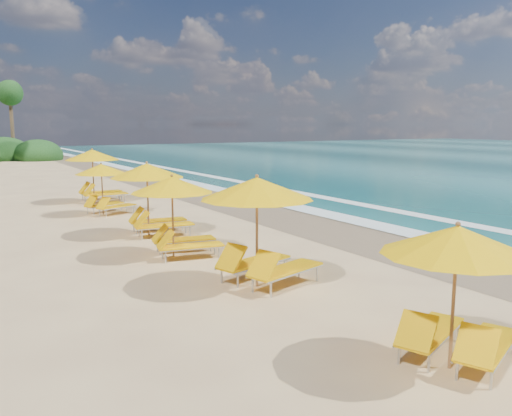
{
  "coord_description": "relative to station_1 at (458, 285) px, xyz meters",
  "views": [
    {
      "loc": [
        -7.89,
        -13.11,
        3.62
      ],
      "look_at": [
        0.0,
        0.0,
        1.2
      ],
      "focal_mm": 37.17,
      "sensor_mm": 36.0,
      "label": 1
    }
  ],
  "objects": [
    {
      "name": "station_6",
      "position": [
        -0.1,
        20.18,
        0.16
      ],
      "size": [
        2.74,
        2.53,
        2.53
      ],
      "rotation": [
        0.0,
        0.0,
        -0.02
      ],
      "color": "olive",
      "rests_on": "ground"
    },
    {
      "name": "wet_sand",
      "position": [
        5.38,
        8.14,
        -1.25
      ],
      "size": [
        4.0,
        160.0,
        0.01
      ],
      "primitive_type": "cube",
      "color": "#826A4D",
      "rests_on": "ground"
    },
    {
      "name": "station_3",
      "position": [
        -0.91,
        8.44,
        0.02
      ],
      "size": [
        2.76,
        2.64,
        2.28
      ],
      "rotation": [
        0.0,
        0.0,
        -0.2
      ],
      "color": "olive",
      "rests_on": "ground"
    },
    {
      "name": "ground",
      "position": [
        1.38,
        8.14,
        -1.26
      ],
      "size": [
        160.0,
        160.0,
        0.0
      ],
      "primitive_type": "plane",
      "color": "#D1B57B",
      "rests_on": "ground"
    },
    {
      "name": "station_1",
      "position": [
        0.0,
        0.0,
        0.0
      ],
      "size": [
        2.91,
        2.87,
        2.24
      ],
      "rotation": [
        0.0,
        0.0,
        0.39
      ],
      "color": "olive",
      "rests_on": "ground"
    },
    {
      "name": "surf_foam",
      "position": [
        8.08,
        8.14,
        -1.23
      ],
      "size": [
        4.0,
        160.0,
        0.01
      ],
      "color": "white",
      "rests_on": "ground"
    },
    {
      "name": "station_5",
      "position": [
        -0.74,
        16.46,
        -0.07
      ],
      "size": [
        2.72,
        2.68,
        2.11
      ],
      "rotation": [
        0.0,
        0.0,
        0.36
      ],
      "color": "olive",
      "rests_on": "ground"
    },
    {
      "name": "station_4",
      "position": [
        -0.51,
        11.55,
        0.11
      ],
      "size": [
        2.86,
        2.71,
        2.44
      ],
      "rotation": [
        0.0,
        0.0,
        -0.14
      ],
      "color": "olive",
      "rests_on": "ground"
    },
    {
      "name": "station_2",
      "position": [
        -0.35,
        4.96,
        0.17
      ],
      "size": [
        3.2,
        3.11,
        2.55
      ],
      "rotation": [
        0.0,
        0.0,
        0.28
      ],
      "color": "olive",
      "rests_on": "ground"
    }
  ]
}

